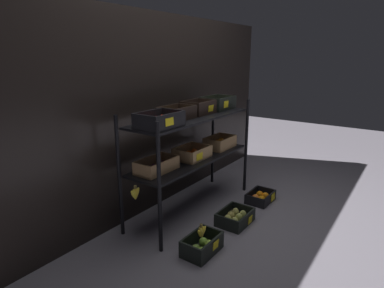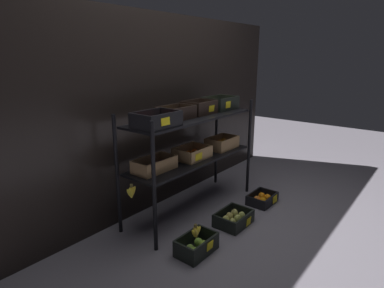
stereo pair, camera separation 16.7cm
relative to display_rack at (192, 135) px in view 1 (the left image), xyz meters
name	(u,v)px [view 1 (the left image)]	position (x,y,z in m)	size (l,w,h in m)	color
ground_plane	(192,209)	(-0.01, 0.00, -0.76)	(10.00, 10.00, 0.00)	slate
storefront_wall	(158,112)	(-0.01, 0.41, 0.17)	(3.84, 0.12, 1.87)	black
display_rack	(192,135)	(0.00, 0.00, 0.00)	(1.55, 0.46, 1.07)	black
crate_ground_apple_green	(202,246)	(-0.56, -0.49, -0.71)	(0.32, 0.21, 0.14)	black
crate_ground_pear	(235,218)	(0.00, -0.49, -0.71)	(0.33, 0.26, 0.12)	black
crate_ground_orange	(261,197)	(0.56, -0.49, -0.72)	(0.31, 0.23, 0.10)	black
banana_bunch_loose	(201,232)	(-0.57, -0.50, -0.57)	(0.12, 0.05, 0.11)	brown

